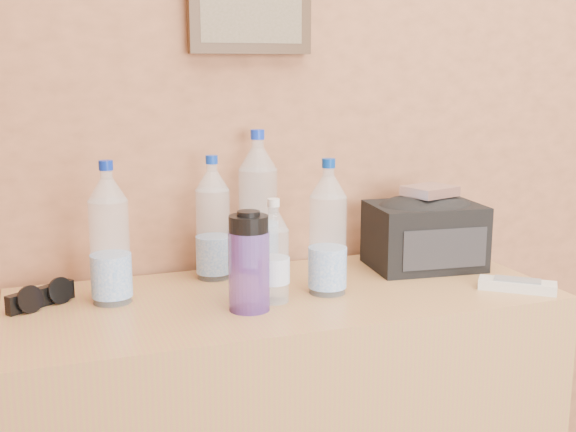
# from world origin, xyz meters

# --- Properties ---
(picture_frame) EXTENTS (0.30, 0.03, 0.25)m
(picture_frame) POSITION_xyz_m (-0.55, 1.98, 1.40)
(picture_frame) COLOR #382311
(picture_frame) RESTS_ON room_shell
(pet_large_a) EXTENTS (0.08, 0.08, 0.31)m
(pet_large_a) POSITION_xyz_m (-0.92, 1.80, 0.88)
(pet_large_a) COLOR silver
(pet_large_a) RESTS_ON dresser
(pet_large_b) EXTENTS (0.09, 0.09, 0.35)m
(pet_large_b) POSITION_xyz_m (-0.55, 1.93, 0.90)
(pet_large_b) COLOR #C9E5F6
(pet_large_b) RESTS_ON dresser
(pet_large_c) EXTENTS (0.08, 0.08, 0.29)m
(pet_large_c) POSITION_xyz_m (-0.67, 1.90, 0.88)
(pet_large_c) COLOR white
(pet_large_c) RESTS_ON dresser
(pet_large_d) EXTENTS (0.08, 0.08, 0.30)m
(pet_large_d) POSITION_xyz_m (-0.46, 1.70, 0.88)
(pet_large_d) COLOR silver
(pet_large_d) RESTS_ON dresser
(pet_small) EXTENTS (0.06, 0.06, 0.22)m
(pet_small) POSITION_xyz_m (-0.59, 1.69, 0.85)
(pet_small) COLOR silver
(pet_small) RESTS_ON dresser
(nalgene_bottle) EXTENTS (0.09, 0.09, 0.21)m
(nalgene_bottle) POSITION_xyz_m (-0.66, 1.65, 0.85)
(nalgene_bottle) COLOR #633AA0
(nalgene_bottle) RESTS_ON dresser
(sunglasses) EXTENTS (0.16, 0.14, 0.04)m
(sunglasses) POSITION_xyz_m (-1.07, 1.82, 0.77)
(sunglasses) COLOR black
(sunglasses) RESTS_ON dresser
(ac_remote) EXTENTS (0.17, 0.15, 0.02)m
(ac_remote) POSITION_xyz_m (-0.05, 1.57, 0.76)
(ac_remote) COLOR white
(ac_remote) RESTS_ON dresser
(toiletry_bag) EXTENTS (0.29, 0.22, 0.18)m
(toiletry_bag) POSITION_xyz_m (-0.15, 1.82, 0.84)
(toiletry_bag) COLOR black
(toiletry_bag) RESTS_ON dresser
(foil_packet) EXTENTS (0.14, 0.13, 0.02)m
(foil_packet) POSITION_xyz_m (-0.14, 1.81, 0.94)
(foil_packet) COLOR white
(foil_packet) RESTS_ON toiletry_bag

